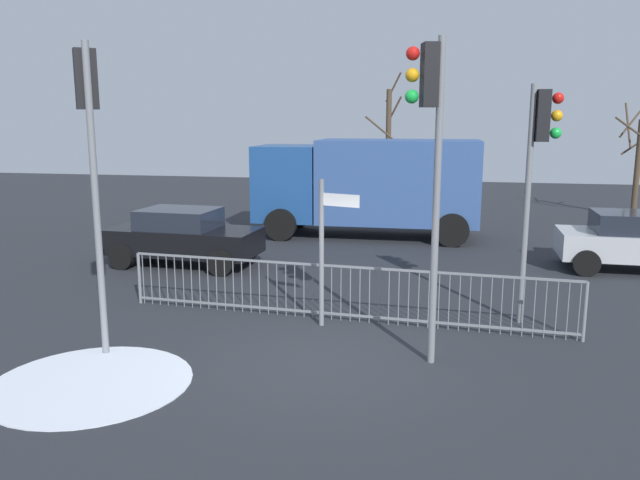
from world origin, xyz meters
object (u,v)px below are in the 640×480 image
(traffic_light_foreground_left, at_px, (90,130))
(bare_tree_left, at_px, (388,144))
(direction_sign_post, at_px, (325,245))
(car_black_trailing, at_px, (184,236))
(delivery_truck, at_px, (369,183))
(bare_tree_centre, at_px, (636,162))
(car_silver_near, at_px, (638,241))
(traffic_light_rear_right, at_px, (430,130))
(traffic_light_foreground_right, at_px, (539,151))

(traffic_light_foreground_left, relative_size, bare_tree_left, 0.86)
(direction_sign_post, xyz_separation_m, car_black_trailing, (-4.52, 4.08, -0.76))
(delivery_truck, relative_size, bare_tree_left, 1.24)
(bare_tree_centre, bearing_deg, bare_tree_left, 170.92)
(car_black_trailing, distance_m, bare_tree_left, 13.33)
(car_silver_near, relative_size, bare_tree_left, 0.67)
(direction_sign_post, distance_m, car_black_trailing, 6.14)
(traffic_light_rear_right, height_order, direction_sign_post, traffic_light_rear_right)
(delivery_truck, xyz_separation_m, bare_tree_left, (-0.13, 7.58, 0.92))
(traffic_light_foreground_left, bearing_deg, car_silver_near, -0.91)
(direction_sign_post, bearing_deg, car_silver_near, 58.11)
(traffic_light_foreground_left, bearing_deg, delivery_truck, 36.76)
(car_silver_near, xyz_separation_m, bare_tree_centre, (2.35, 9.37, 1.35))
(traffic_light_foreground_right, distance_m, bare_tree_left, 16.25)
(direction_sign_post, relative_size, bare_tree_centre, 0.62)
(traffic_light_foreground_left, xyz_separation_m, bare_tree_left, (2.85, 18.59, -0.91))
(traffic_light_foreground_right, height_order, traffic_light_foreground_left, traffic_light_foreground_left)
(traffic_light_rear_right, relative_size, direction_sign_post, 1.82)
(traffic_light_foreground_left, height_order, delivery_truck, traffic_light_foreground_left)
(car_silver_near, distance_m, delivery_truck, 7.94)
(traffic_light_rear_right, bearing_deg, bare_tree_left, -7.08)
(car_silver_near, xyz_separation_m, delivery_truck, (-7.15, 3.32, 0.97))
(car_silver_near, xyz_separation_m, bare_tree_left, (-7.27, 10.91, 1.89))
(bare_tree_left, bearing_deg, direction_sign_post, -88.43)
(delivery_truck, bearing_deg, traffic_light_foreground_left, 74.08)
(traffic_light_foreground_left, bearing_deg, direction_sign_post, -7.55)
(car_silver_near, bearing_deg, car_black_trailing, -170.55)
(bare_tree_centre, bearing_deg, car_black_trailing, -141.16)
(traffic_light_rear_right, xyz_separation_m, delivery_truck, (-2.16, 10.48, -1.85))
(traffic_light_foreground_right, bearing_deg, traffic_light_foreground_left, -72.56)
(traffic_light_rear_right, height_order, bare_tree_left, bare_tree_left)
(traffic_light_foreground_left, distance_m, delivery_truck, 11.55)
(traffic_light_foreground_right, height_order, car_black_trailing, traffic_light_foreground_right)
(traffic_light_rear_right, xyz_separation_m, car_black_trailing, (-6.35, 5.51, -2.82))
(traffic_light_foreground_left, relative_size, bare_tree_centre, 1.12)
(traffic_light_foreground_right, distance_m, delivery_truck, 9.18)
(car_black_trailing, relative_size, bare_tree_centre, 0.89)
(traffic_light_foreground_left, bearing_deg, bare_tree_left, 43.17)
(delivery_truck, bearing_deg, car_silver_near, 154.26)
(car_black_trailing, bearing_deg, direction_sign_post, -38.90)
(bare_tree_left, relative_size, bare_tree_centre, 1.31)
(traffic_light_foreground_left, distance_m, bare_tree_centre, 21.18)
(traffic_light_rear_right, distance_m, car_black_trailing, 8.87)
(direction_sign_post, xyz_separation_m, car_silver_near, (6.82, 5.73, -0.76))
(direction_sign_post, relative_size, bare_tree_left, 0.47)
(traffic_light_foreground_right, relative_size, direction_sign_post, 1.61)
(delivery_truck, bearing_deg, bare_tree_left, -89.85)
(traffic_light_rear_right, bearing_deg, bare_tree_centre, -38.23)
(delivery_truck, distance_m, bare_tree_centre, 11.26)
(traffic_light_foreground_left, bearing_deg, bare_tree_centre, 15.70)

